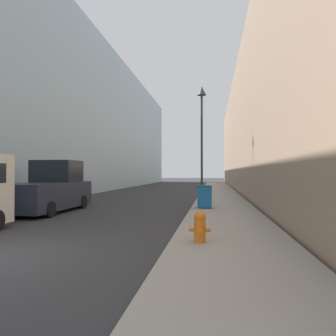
% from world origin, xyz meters
% --- Properties ---
extents(sidewalk_right, '(2.97, 60.00, 0.14)m').
position_xyz_m(sidewalk_right, '(5.32, 18.00, 0.07)').
color(sidewalk_right, gray).
rests_on(sidewalk_right, ground).
extents(building_left_glass, '(12.00, 60.00, 14.11)m').
position_xyz_m(building_left_glass, '(-10.99, 26.00, 7.06)').
color(building_left_glass, '#99B7C6').
rests_on(building_left_glass, ground).
extents(building_right_stone, '(12.00, 60.00, 11.42)m').
position_xyz_m(building_right_stone, '(12.90, 26.00, 5.71)').
color(building_right_stone, '#9E7F66').
rests_on(building_right_stone, ground).
extents(fire_hydrant, '(0.51, 0.40, 0.72)m').
position_xyz_m(fire_hydrant, '(4.55, 1.71, 0.51)').
color(fire_hydrant, orange).
rests_on(fire_hydrant, sidewalk_right).
extents(trash_bin, '(0.66, 0.63, 1.04)m').
position_xyz_m(trash_bin, '(4.47, 9.14, 0.67)').
color(trash_bin, '#19609E').
rests_on(trash_bin, sidewalk_right).
extents(lamppost, '(0.49, 0.49, 6.32)m').
position_xyz_m(lamppost, '(4.25, 11.82, 4.60)').
color(lamppost, '#2D332D').
rests_on(lamppost, sidewalk_right).
extents(pickup_truck, '(2.19, 5.27, 2.33)m').
position_xyz_m(pickup_truck, '(-2.47, 7.90, 0.95)').
color(pickup_truck, '#232838').
rests_on(pickup_truck, ground).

